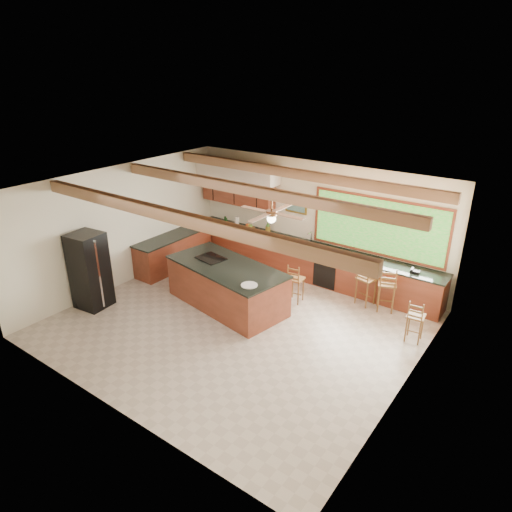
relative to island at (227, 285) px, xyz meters
The scene contains 9 objects.
ground 1.04m from the island, 36.30° to the right, with size 7.20×7.20×0.00m, color #BFAE9F.
room_shell 1.81m from the island, 11.52° to the left, with size 7.27×6.54×3.02m.
counter_run 1.99m from the island, 92.53° to the left, with size 7.12×3.10×1.25m.
island is the anchor object (origin of this frame).
refrigerator 3.12m from the island, 143.54° to the right, with size 0.76×0.74×1.77m.
bar_stool_a 1.57m from the island, 40.10° to the left, with size 0.39×0.39×0.98m.
bar_stool_b 3.18m from the island, 35.70° to the left, with size 0.47×0.47×1.08m.
bar_stool_c 3.59m from the island, 31.14° to the left, with size 0.51×0.51×1.10m.
bar_stool_d 4.13m from the island, 14.20° to the left, with size 0.37×0.37×0.93m.
Camera 1 is at (5.30, -6.66, 5.24)m, focal length 32.00 mm.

